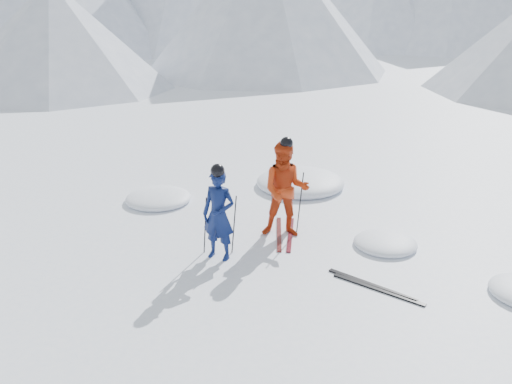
# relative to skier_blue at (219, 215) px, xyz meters

# --- Properties ---
(ground) EXTENTS (160.00, 160.00, 0.00)m
(ground) POSITION_rel_skier_blue_xyz_m (2.21, 0.26, -0.89)
(ground) COLOR white
(ground) RESTS_ON ground
(skier_blue) EXTENTS (0.75, 0.60, 1.79)m
(skier_blue) POSITION_rel_skier_blue_xyz_m (0.00, 0.00, 0.00)
(skier_blue) COLOR #0C184A
(skier_blue) RESTS_ON ground
(skier_red) EXTENTS (1.02, 0.81, 2.02)m
(skier_red) POSITION_rel_skier_blue_xyz_m (1.18, 1.19, 0.12)
(skier_red) COLOR #BC320F
(skier_red) RESTS_ON ground
(pole_blue_left) EXTENTS (0.12, 0.08, 1.19)m
(pole_blue_left) POSITION_rel_skier_blue_xyz_m (-0.30, 0.15, -0.30)
(pole_blue_left) COLOR black
(pole_blue_left) RESTS_ON ground
(pole_blue_right) EXTENTS (0.12, 0.07, 1.19)m
(pole_blue_right) POSITION_rel_skier_blue_xyz_m (0.25, 0.25, -0.30)
(pole_blue_right) COLOR black
(pole_blue_right) RESTS_ON ground
(pole_red_left) EXTENTS (0.13, 0.10, 1.35)m
(pole_red_left) POSITION_rel_skier_blue_xyz_m (0.88, 1.44, -0.22)
(pole_red_left) COLOR black
(pole_red_left) RESTS_ON ground
(pole_red_right) EXTENTS (0.13, 0.09, 1.35)m
(pole_red_right) POSITION_rel_skier_blue_xyz_m (1.48, 1.34, -0.22)
(pole_red_right) COLOR black
(pole_red_right) RESTS_ON ground
(ski_worn_left) EXTENTS (0.23, 1.70, 0.03)m
(ski_worn_left) POSITION_rel_skier_blue_xyz_m (1.06, 1.19, -0.88)
(ski_worn_left) COLOR black
(ski_worn_left) RESTS_ON ground
(ski_worn_right) EXTENTS (0.11, 1.70, 0.03)m
(ski_worn_right) POSITION_rel_skier_blue_xyz_m (1.30, 1.19, -0.88)
(ski_worn_right) COLOR black
(ski_worn_right) RESTS_ON ground
(ski_loose_a) EXTENTS (1.48, 1.00, 0.03)m
(ski_loose_a) POSITION_rel_skier_blue_xyz_m (2.83, -0.75, -0.88)
(ski_loose_a) COLOR black
(ski_loose_a) RESTS_ON ground
(ski_loose_b) EXTENTS (1.51, 0.95, 0.03)m
(ski_loose_b) POSITION_rel_skier_blue_xyz_m (2.93, -0.90, -0.88)
(ski_loose_b) COLOR black
(ski_loose_b) RESTS_ON ground
(snow_lumps) EXTENTS (8.92, 6.88, 0.51)m
(snow_lumps) POSITION_rel_skier_blue_xyz_m (1.30, 3.16, -0.89)
(snow_lumps) COLOR white
(snow_lumps) RESTS_ON ground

